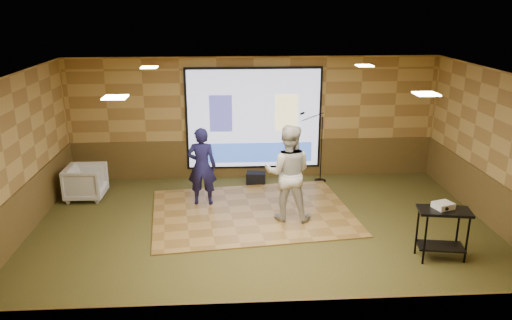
{
  "coord_description": "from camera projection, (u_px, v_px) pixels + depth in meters",
  "views": [
    {
      "loc": [
        -0.67,
        -8.43,
        4.24
      ],
      "look_at": [
        -0.11,
        0.76,
        1.3
      ],
      "focal_mm": 35.0,
      "sensor_mm": 36.0,
      "label": 1
    }
  ],
  "objects": [
    {
      "name": "downlight_sw",
      "position": [
        115.0,
        97.0,
        6.89
      ],
      "size": [
        0.32,
        0.32,
        0.02
      ],
      "primitive_type": "cube",
      "color": "#FFEDBF",
      "rests_on": "room_shell"
    },
    {
      "name": "duffel_bag",
      "position": [
        256.0,
        178.0,
        12.11
      ],
      "size": [
        0.49,
        0.36,
        0.28
      ],
      "primitive_type": "cube",
      "rotation": [
        0.0,
        0.0,
        -0.13
      ],
      "color": "black",
      "rests_on": "ground"
    },
    {
      "name": "downlight_se",
      "position": [
        426.0,
        94.0,
        7.15
      ],
      "size": [
        0.32,
        0.32,
        0.02
      ],
      "primitive_type": "cube",
      "color": "#FFEDBF",
      "rests_on": "room_shell"
    },
    {
      "name": "av_table",
      "position": [
        443.0,
        225.0,
        8.44
      ],
      "size": [
        0.86,
        0.45,
        0.9
      ],
      "rotation": [
        0.0,
        0.0,
        -0.17
      ],
      "color": "black",
      "rests_on": "ground"
    },
    {
      "name": "downlight_nw",
      "position": [
        149.0,
        67.0,
        10.03
      ],
      "size": [
        0.32,
        0.32,
        0.02
      ],
      "primitive_type": "cube",
      "color": "#FFEDBF",
      "rests_on": "room_shell"
    },
    {
      "name": "mic_stand",
      "position": [
        319.0,
        162.0,
        12.17
      ],
      "size": [
        0.69,
        0.28,
        1.75
      ],
      "rotation": [
        0.0,
        0.0,
        0.38
      ],
      "color": "black",
      "rests_on": "ground"
    },
    {
      "name": "player_right",
      "position": [
        288.0,
        173.0,
        9.84
      ],
      "size": [
        1.06,
        0.89,
        1.95
      ],
      "primitive_type": "imported",
      "rotation": [
        0.0,
        0.0,
        2.96
      ],
      "color": "beige",
      "rests_on": "dance_floor"
    },
    {
      "name": "ground",
      "position": [
        264.0,
        238.0,
        9.35
      ],
      "size": [
        9.0,
        9.0,
        0.0
      ],
      "primitive_type": "plane",
      "color": "#333D1B",
      "rests_on": "ground"
    },
    {
      "name": "projector_screen",
      "position": [
        254.0,
        120.0,
        12.17
      ],
      "size": [
        3.32,
        0.06,
        2.52
      ],
      "color": "black",
      "rests_on": "room_shell"
    },
    {
      "name": "downlight_ne",
      "position": [
        365.0,
        66.0,
        10.28
      ],
      "size": [
        0.32,
        0.32,
        0.02
      ],
      "primitive_type": "cube",
      "color": "#FFEDBF",
      "rests_on": "room_shell"
    },
    {
      "name": "banquet_chair",
      "position": [
        86.0,
        182.0,
        11.13
      ],
      "size": [
        0.85,
        0.83,
        0.76
      ],
      "primitive_type": "imported",
      "rotation": [
        0.0,
        0.0,
        1.55
      ],
      "color": "gray",
      "rests_on": "ground"
    },
    {
      "name": "player_left",
      "position": [
        202.0,
        166.0,
        10.63
      ],
      "size": [
        0.64,
        0.45,
        1.7
      ],
      "primitive_type": "imported",
      "rotation": [
        0.0,
        0.0,
        3.08
      ],
      "color": "#171542",
      "rests_on": "dance_floor"
    },
    {
      "name": "projector",
      "position": [
        443.0,
        205.0,
        8.4
      ],
      "size": [
        0.37,
        0.34,
        0.1
      ],
      "primitive_type": "cube",
      "rotation": [
        0.0,
        0.0,
        0.33
      ],
      "color": "white",
      "rests_on": "av_table"
    },
    {
      "name": "room_shell",
      "position": [
        265.0,
        130.0,
        8.71
      ],
      "size": [
        9.04,
        7.04,
        3.02
      ],
      "color": "tan",
      "rests_on": "ground"
    },
    {
      "name": "wainscot_left",
      "position": [
        16.0,
        221.0,
        8.94
      ],
      "size": [
        0.04,
        7.0,
        0.95
      ],
      "primitive_type": "cube",
      "color": "brown",
      "rests_on": "ground"
    },
    {
      "name": "wainscot_back",
      "position": [
        254.0,
        158.0,
        12.51
      ],
      "size": [
        9.0,
        0.04,
        0.95
      ],
      "primitive_type": "cube",
      "color": "brown",
      "rests_on": "ground"
    },
    {
      "name": "dance_floor",
      "position": [
        252.0,
        212.0,
        10.47
      ],
      "size": [
        4.4,
        3.54,
        0.03
      ],
      "primitive_type": "cube",
      "rotation": [
        0.0,
        0.0,
        0.11
      ],
      "color": "olive",
      "rests_on": "ground"
    },
    {
      "name": "wainscot_right",
      "position": [
        499.0,
        209.0,
        9.46
      ],
      "size": [
        0.04,
        7.0,
        0.95
      ],
      "primitive_type": "cube",
      "color": "brown",
      "rests_on": "ground"
    }
  ]
}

